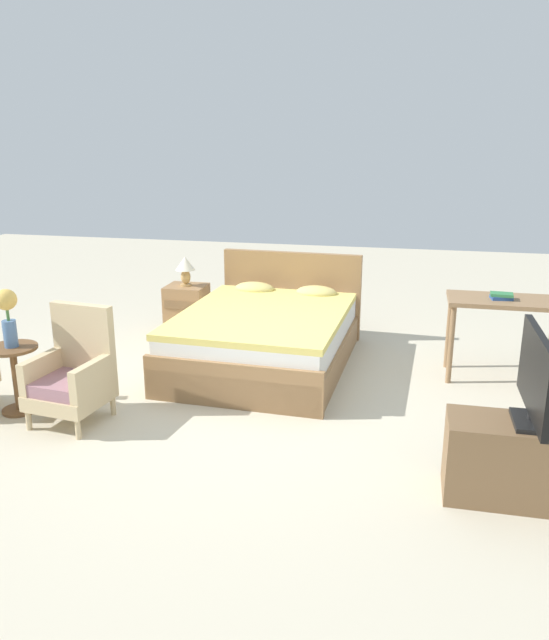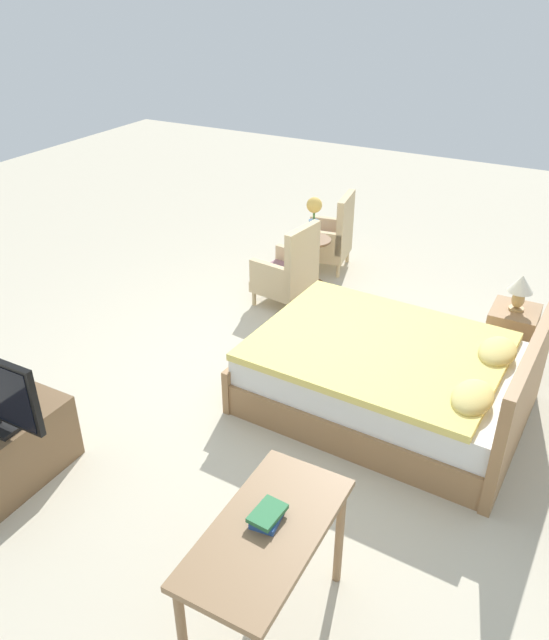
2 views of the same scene
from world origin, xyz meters
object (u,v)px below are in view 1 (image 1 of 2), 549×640
tv_stand (525,462)px  book_stack (502,296)px  nightstand (187,310)px  vanity_desk (505,311)px  armchair_by_window_right (73,376)px  bed (267,335)px  tv_flatscreen (536,378)px  flower_vase (7,312)px  table_lamp (185,267)px  side_table (15,371)px

tv_stand → book_stack: size_ratio=4.67×
nightstand → tv_stand: (3.22, -2.76, -0.03)m
vanity_desk → nightstand: bearing=169.1°
armchair_by_window_right → nightstand: bearing=87.3°
bed → tv_flatscreen: 2.98m
bed → tv_stand: bearing=-43.9°
flower_vase → table_lamp: bearing=74.1°
bed → vanity_desk: bearing=2.2°
flower_vase → nightstand: bearing=74.1°
book_stack → flower_vase: bearing=-157.8°
table_lamp → vanity_desk: (3.33, -0.64, -0.14)m
armchair_by_window_right → bed: bearing=52.3°
side_table → nightstand: bearing=74.1°
bed → nightstand: (-1.11, 0.73, -0.01)m
tv_flatscreen → vanity_desk: bearing=87.1°
tv_stand → tv_flatscreen: 0.56m
vanity_desk → table_lamp: bearing=169.1°
side_table → book_stack: 4.27m
side_table → tv_flatscreen: 3.93m
tv_stand → vanity_desk: (0.11, 2.11, 0.40)m
book_stack → side_table: bearing=-157.8°
tv_flatscreen → vanity_desk: (0.11, 2.11, -0.16)m
table_lamp → book_stack: size_ratio=1.61×
armchair_by_window_right → tv_flatscreen: bearing=-7.8°
vanity_desk → bed: bearing=-177.8°
nightstand → book_stack: (3.28, -0.67, 0.52)m
flower_vase → book_stack: size_ratio=2.32×
tv_flatscreen → book_stack: bearing=88.4°
side_table → table_lamp: 2.41m
bed → nightstand: size_ratio=3.86×
nightstand → book_stack: book_stack is taller
flower_vase → book_stack: 4.25m
side_table → nightstand: nightstand is taller
armchair_by_window_right → nightstand: armchair_by_window_right is taller
bed → vanity_desk: 2.25m
nightstand → book_stack: 3.39m
bed → flower_vase: (-1.76, -1.55, 0.56)m
tv_stand → flower_vase: bearing=172.9°
flower_vase → vanity_desk: bearing=22.3°
bed → armchair_by_window_right: (-1.22, -1.57, 0.08)m
tv_flatscreen → book_stack: (0.06, 2.09, -0.02)m
flower_vase → bed: bearing=41.4°
armchair_by_window_right → side_table: armchair_by_window_right is taller
armchair_by_window_right → tv_stand: armchair_by_window_right is taller
table_lamp → vanity_desk: bearing=-10.9°
bed → flower_vase: flower_vase is taller
vanity_desk → book_stack: 0.16m
book_stack → bed: bearing=-178.5°
flower_vase → table_lamp: size_ratio=1.45×
nightstand → vanity_desk: (3.33, -0.64, 0.37)m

